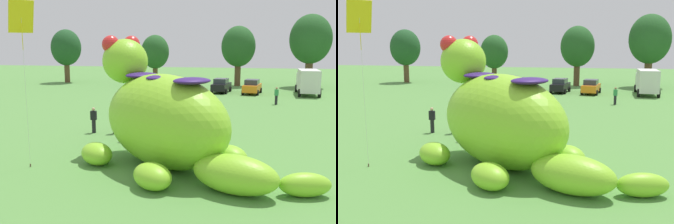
{
  "view_description": "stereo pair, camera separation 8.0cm",
  "coord_description": "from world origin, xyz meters",
  "views": [
    {
      "loc": [
        2.41,
        -18.12,
        5.86
      ],
      "look_at": [
        -1.42,
        0.8,
        2.48
      ],
      "focal_mm": 41.74,
      "sensor_mm": 36.0,
      "label": 1
    },
    {
      "loc": [
        2.48,
        -18.11,
        5.86
      ],
      "look_at": [
        -1.42,
        0.8,
        2.48
      ],
      "focal_mm": 41.74,
      "sensor_mm": 36.0,
      "label": 2
    }
  ],
  "objects": [
    {
      "name": "ground_plane",
      "position": [
        0.0,
        0.0,
        0.0
      ],
      "size": [
        160.0,
        160.0,
        0.0
      ],
      "primitive_type": "plane",
      "color": "#568E42"
    },
    {
      "name": "car_orange",
      "position": [
        3.06,
        28.94,
        0.86
      ],
      "size": [
        2.44,
        4.32,
        1.72
      ],
      "color": "orange",
      "rests_on": "ground"
    },
    {
      "name": "spectator_by_cars",
      "position": [
        5.31,
        20.98,
        0.85
      ],
      "size": [
        0.38,
        0.26,
        1.71
      ],
      "color": "black",
      "rests_on": "ground"
    },
    {
      "name": "tree_centre_left",
      "position": [
        10.69,
        38.1,
        6.42
      ],
      "size": [
        5.53,
        5.53,
        9.82
      ],
      "color": "brown",
      "rests_on": "ground"
    },
    {
      "name": "tree_mid_left",
      "position": [
        1.12,
        37.67,
        5.45
      ],
      "size": [
        4.69,
        4.69,
        8.33
      ],
      "color": "brown",
      "rests_on": "ground"
    },
    {
      "name": "box_truck",
      "position": [
        9.37,
        29.38,
        1.6
      ],
      "size": [
        2.53,
        6.47,
        2.95
      ],
      "color": "silver",
      "rests_on": "ground"
    },
    {
      "name": "spectator_near_inflatable",
      "position": [
        -6.03,
        5.9,
        0.85
      ],
      "size": [
        0.38,
        0.26,
        1.71
      ],
      "color": "black",
      "rests_on": "ground"
    },
    {
      "name": "car_black",
      "position": [
        -0.6,
        29.53,
        0.86
      ],
      "size": [
        2.42,
        4.32,
        1.72
      ],
      "color": "black",
      "rests_on": "ground"
    },
    {
      "name": "tree_far_left",
      "position": [
        -24.62,
        37.56,
        5.25
      ],
      "size": [
        4.52,
        4.52,
        8.02
      ],
      "color": "brown",
      "rests_on": "ground"
    },
    {
      "name": "car_green",
      "position": [
        -4.7,
        29.49,
        0.86
      ],
      "size": [
        2.27,
        4.26,
        1.72
      ],
      "color": "#1E7238",
      "rests_on": "ground"
    },
    {
      "name": "spectator_wandering",
      "position": [
        -4.64,
        4.14,
        0.85
      ],
      "size": [
        0.38,
        0.26,
        1.71
      ],
      "color": "#726656",
      "rests_on": "ground"
    },
    {
      "name": "giant_inflatable_creature",
      "position": [
        -1.39,
        -0.2,
        2.31
      ],
      "size": [
        11.72,
        8.86,
        6.3
      ],
      "color": "#8CD12D",
      "rests_on": "ground"
    },
    {
      "name": "car_yellow",
      "position": [
        -8.93,
        29.63,
        0.86
      ],
      "size": [
        2.34,
        4.29,
        1.72
      ],
      "color": "yellow",
      "rests_on": "ground"
    },
    {
      "name": "spectator_mid_field",
      "position": [
        -7.48,
        5.85,
        0.85
      ],
      "size": [
        0.38,
        0.26,
        1.71
      ],
      "color": "black",
      "rests_on": "ground"
    },
    {
      "name": "tethered_flying_kite",
      "position": [
        -7.71,
        -1.68,
        6.96
      ],
      "size": [
        1.13,
        1.13,
        7.8
      ],
      "color": "brown",
      "rests_on": "ground"
    },
    {
      "name": "tree_left",
      "position": [
        -10.67,
        37.24,
        4.67
      ],
      "size": [
        4.02,
        4.02,
        7.14
      ],
      "color": "brown",
      "rests_on": "ground"
    }
  ]
}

